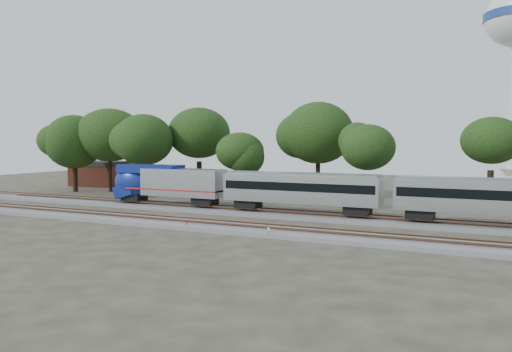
# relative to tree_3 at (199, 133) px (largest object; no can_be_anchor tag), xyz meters

# --- Properties ---
(ground) EXTENTS (160.00, 160.00, 0.00)m
(ground) POSITION_rel_tree_3_xyz_m (11.61, -21.49, -9.58)
(ground) COLOR #383328
(ground) RESTS_ON ground
(track_far) EXTENTS (160.00, 5.00, 0.73)m
(track_far) POSITION_rel_tree_3_xyz_m (11.61, -15.49, -9.37)
(track_far) COLOR slate
(track_far) RESTS_ON ground
(track_near) EXTENTS (160.00, 5.00, 0.73)m
(track_near) POSITION_rel_tree_3_xyz_m (11.61, -25.49, -9.37)
(track_near) COLOR slate
(track_near) RESTS_ON ground
(switch_stand_red) EXTENTS (0.29, 0.14, 0.94)m
(switch_stand_red) POSITION_rel_tree_3_xyz_m (15.50, -27.33, -8.98)
(switch_stand_red) COLOR #512D19
(switch_stand_red) RESTS_ON ground
(switch_stand_white) EXTENTS (0.29, 0.13, 0.94)m
(switch_stand_white) POSITION_rel_tree_3_xyz_m (24.11, -27.77, -8.97)
(switch_stand_white) COLOR #512D19
(switch_stand_white) RESTS_ON ground
(switch_lever) EXTENTS (0.57, 0.45, 0.30)m
(switch_lever) POSITION_rel_tree_3_xyz_m (16.91, -27.03, -9.43)
(switch_lever) COLOR #512D19
(switch_lever) RESTS_ON ground
(brick_building) EXTENTS (9.84, 7.18, 4.57)m
(brick_building) POSITION_rel_tree_3_xyz_m (-24.90, 5.04, -7.27)
(brick_building) COLOR brown
(brick_building) RESTS_ON ground
(tree_0) EXTENTS (8.35, 8.35, 11.78)m
(tree_0) POSITION_rel_tree_3_xyz_m (-20.77, -5.13, -1.38)
(tree_0) COLOR black
(tree_0) RESTS_ON ground
(tree_1) EXTENTS (9.47, 9.47, 13.35)m
(tree_1) POSITION_rel_tree_3_xyz_m (-15.41, -2.74, -0.27)
(tree_1) COLOR black
(tree_1) RESTS_ON ground
(tree_2) EXTENTS (8.67, 8.67, 12.22)m
(tree_2) POSITION_rel_tree_3_xyz_m (-5.65, -6.44, -1.07)
(tree_2) COLOR black
(tree_2) RESTS_ON ground
(tree_3) EXTENTS (9.75, 9.75, 13.74)m
(tree_3) POSITION_rel_tree_3_xyz_m (0.00, 0.00, 0.00)
(tree_3) COLOR black
(tree_3) RESTS_ON ground
(tree_4) EXTENTS (7.04, 7.04, 9.92)m
(tree_4) POSITION_rel_tree_3_xyz_m (10.10, -5.77, -2.68)
(tree_4) COLOR black
(tree_4) RESTS_ON ground
(tree_5) EXTENTS (9.66, 9.66, 13.62)m
(tree_5) POSITION_rel_tree_3_xyz_m (18.70, 2.05, -0.09)
(tree_5) COLOR black
(tree_5) RESTS_ON ground
(tree_6) EXTENTS (7.69, 7.69, 10.84)m
(tree_6) POSITION_rel_tree_3_xyz_m (27.49, -5.24, -2.03)
(tree_6) COLOR black
(tree_6) RESTS_ON ground
(tree_7) EXTENTS (8.55, 8.55, 12.05)m
(tree_7) POSITION_rel_tree_3_xyz_m (41.20, 5.28, -1.18)
(tree_7) COLOR black
(tree_7) RESTS_ON ground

